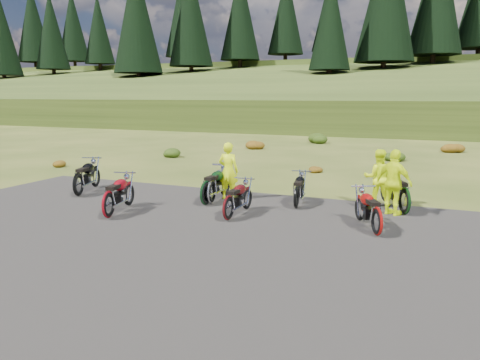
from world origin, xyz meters
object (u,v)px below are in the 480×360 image
at_px(motorcycle_0, 79,197).
at_px(person_middle, 228,172).
at_px(motorcycle_3, 212,204).
at_px(motorcycle_7, 404,215).

distance_m(motorcycle_0, person_middle, 5.23).
bearing_deg(person_middle, motorcycle_3, 72.61).
distance_m(motorcycle_7, person_middle, 5.58).
bearing_deg(motorcycle_0, motorcycle_7, -98.94).
relative_size(motorcycle_0, motorcycle_7, 1.01).
relative_size(motorcycle_3, motorcycle_7, 0.96).
relative_size(motorcycle_3, person_middle, 1.14).
bearing_deg(person_middle, motorcycle_0, 17.14).
xyz_separation_m(motorcycle_0, motorcycle_3, (4.66, 0.80, 0.00)).
xyz_separation_m(motorcycle_3, person_middle, (0.23, 0.79, 0.94)).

